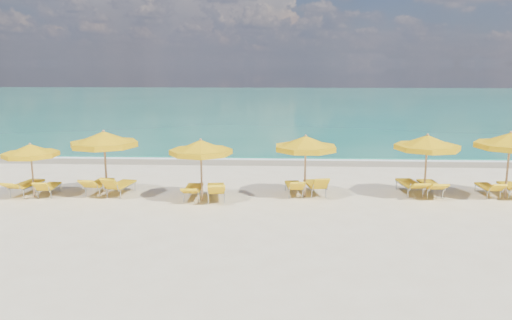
{
  "coord_description": "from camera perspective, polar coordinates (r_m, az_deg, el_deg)",
  "views": [
    {
      "loc": [
        0.94,
        -18.66,
        5.11
      ],
      "look_at": [
        0.0,
        1.5,
        1.2
      ],
      "focal_mm": 35.0,
      "sensor_mm": 36.0,
      "label": 1
    }
  ],
  "objects": [
    {
      "name": "umbrella_3",
      "position": [
        18.61,
        -6.32,
        1.4
      ],
      "size": [
        2.7,
        2.7,
        2.39
      ],
      "rotation": [
        0.0,
        0.0,
        0.15
      ],
      "color": "tan",
      "rests_on": "ground"
    },
    {
      "name": "umbrella_5",
      "position": [
        20.06,
        18.98,
        1.84
      ],
      "size": [
        2.76,
        2.76,
        2.5
      ],
      "rotation": [
        0.0,
        0.0,
        -0.12
      ],
      "color": "tan",
      "rests_on": "ground"
    },
    {
      "name": "lounger_4_left",
      "position": [
        19.82,
        4.37,
        -3.36
      ],
      "size": [
        0.78,
        1.84,
        0.78
      ],
      "rotation": [
        0.0,
        0.0,
        0.11
      ],
      "color": "#A5A8AD",
      "rests_on": "ground"
    },
    {
      "name": "lounger_4_right",
      "position": [
        19.99,
        6.77,
        -3.24
      ],
      "size": [
        0.94,
        1.89,
        0.89
      ],
      "rotation": [
        0.0,
        0.0,
        0.19
      ],
      "color": "#A5A8AD",
      "rests_on": "ground"
    },
    {
      "name": "umbrella_4",
      "position": [
        19.12,
        5.69,
        1.85
      ],
      "size": [
        3.16,
        3.16,
        2.46
      ],
      "rotation": [
        0.0,
        0.0,
        0.38
      ],
      "color": "tan",
      "rests_on": "ground"
    },
    {
      "name": "lounger_1_left",
      "position": [
        21.85,
        -24.76,
        -2.95
      ],
      "size": [
        0.91,
        2.07,
        0.75
      ],
      "rotation": [
        0.0,
        0.0,
        -0.14
      ],
      "color": "#A5A8AD",
      "rests_on": "ground"
    },
    {
      "name": "whitecap_far",
      "position": [
        43.54,
        12.01,
        3.98
      ],
      "size": [
        18.0,
        0.3,
        0.05
      ],
      "primitive_type": "cube",
      "color": "white",
      "rests_on": "ground"
    },
    {
      "name": "ocean",
      "position": [
        66.86,
        1.87,
        6.57
      ],
      "size": [
        120.0,
        80.0,
        0.3
      ],
      "primitive_type": "cube",
      "color": "#136B55",
      "rests_on": "ground"
    },
    {
      "name": "lounger_6_left",
      "position": [
        21.65,
        24.98,
        -3.18
      ],
      "size": [
        0.61,
        1.69,
        0.71
      ],
      "rotation": [
        0.0,
        0.0,
        0.04
      ],
      "color": "#A5A8AD",
      "rests_on": "ground"
    },
    {
      "name": "ground_plane",
      "position": [
        19.37,
        -0.21,
        -4.33
      ],
      "size": [
        120.0,
        120.0,
        0.0
      ],
      "primitive_type": "plane",
      "color": "beige"
    },
    {
      "name": "lounger_3_right",
      "position": [
        19.15,
        -4.58,
        -3.79
      ],
      "size": [
        0.93,
        2.08,
        0.86
      ],
      "rotation": [
        0.0,
        0.0,
        0.14
      ],
      "color": "#A5A8AD",
      "rests_on": "ground"
    },
    {
      "name": "lounger_6_right",
      "position": [
        22.06,
        27.08,
        -3.08
      ],
      "size": [
        0.67,
        1.86,
        0.67
      ],
      "rotation": [
        0.0,
        0.0,
        -0.04
      ],
      "color": "#A5A8AD",
      "rests_on": "ground"
    },
    {
      "name": "umbrella_6",
      "position": [
        21.09,
        27.06,
        1.93
      ],
      "size": [
        3.02,
        3.02,
        2.62
      ],
      "rotation": [
        0.0,
        0.0,
        -0.19
      ],
      "color": "tan",
      "rests_on": "ground"
    },
    {
      "name": "lounger_1_right",
      "position": [
        21.34,
        -22.56,
        -3.18
      ],
      "size": [
        0.69,
        1.69,
        0.75
      ],
      "rotation": [
        0.0,
        0.0,
        0.09
      ],
      "color": "#A5A8AD",
      "rests_on": "ground"
    },
    {
      "name": "umbrella_2",
      "position": [
        20.02,
        -16.98,
        2.23
      ],
      "size": [
        2.77,
        2.77,
        2.62
      ],
      "rotation": [
        0.0,
        0.0,
        0.07
      ],
      "color": "tan",
      "rests_on": "ground"
    },
    {
      "name": "foam_line",
      "position": [
        27.36,
        0.65,
        0.2
      ],
      "size": [
        120.0,
        1.2,
        0.03
      ],
      "primitive_type": "cube",
      "color": "white",
      "rests_on": "ground"
    },
    {
      "name": "lounger_2_right",
      "position": [
        20.48,
        -15.19,
        -3.19
      ],
      "size": [
        0.93,
        1.93,
        0.91
      ],
      "rotation": [
        0.0,
        0.0,
        -0.17
      ],
      "color": "#A5A8AD",
      "rests_on": "ground"
    },
    {
      "name": "lounger_3_left",
      "position": [
        19.37,
        -7.18,
        -3.73
      ],
      "size": [
        0.67,
        1.94,
        0.7
      ],
      "rotation": [
        0.0,
        0.0,
        0.02
      ],
      "color": "#A5A8AD",
      "rests_on": "ground"
    },
    {
      "name": "wet_sand_band",
      "position": [
        26.57,
        0.59,
        -0.13
      ],
      "size": [
        120.0,
        2.6,
        0.01
      ],
      "primitive_type": "cube",
      "color": "tan",
      "rests_on": "ground"
    },
    {
      "name": "umbrella_1",
      "position": [
        20.97,
        -24.37,
        0.96
      ],
      "size": [
        2.69,
        2.69,
        2.14
      ],
      "rotation": [
        0.0,
        0.0,
        -0.34
      ],
      "color": "tan",
      "rests_on": "ground"
    },
    {
      "name": "lounger_5_right",
      "position": [
        20.92,
        19.29,
        -3.13
      ],
      "size": [
        0.72,
        2.05,
        0.75
      ],
      "rotation": [
        0.0,
        0.0,
        0.03
      ],
      "color": "#A5A8AD",
      "rests_on": "ground"
    },
    {
      "name": "lounger_2_left",
      "position": [
        20.98,
        -17.47,
        -2.98
      ],
      "size": [
        0.82,
        2.02,
        0.82
      ],
      "rotation": [
        0.0,
        0.0,
        -0.09
      ],
      "color": "#A5A8AD",
      "rests_on": "ground"
    },
    {
      "name": "lounger_5_left",
      "position": [
        20.8,
        17.17,
        -3.08
      ],
      "size": [
        0.89,
        2.12,
        0.74
      ],
      "rotation": [
        0.0,
        0.0,
        0.12
      ],
      "color": "#A5A8AD",
      "rests_on": "ground"
    },
    {
      "name": "whitecap_near",
      "position": [
        36.69,
        -8.27,
        2.84
      ],
      "size": [
        14.0,
        0.36,
        0.05
      ],
      "primitive_type": "cube",
      "color": "white",
      "rests_on": "ground"
    }
  ]
}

